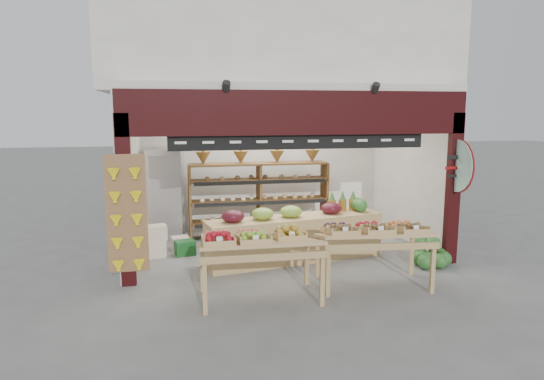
{
  "coord_description": "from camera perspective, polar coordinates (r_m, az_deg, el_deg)",
  "views": [
    {
      "loc": [
        -2.04,
        -8.56,
        2.68
      ],
      "look_at": [
        -0.3,
        -0.2,
        1.28
      ],
      "focal_mm": 32.0,
      "sensor_mm": 36.0,
      "label": 1
    }
  ],
  "objects": [
    {
      "name": "ground",
      "position": [
        9.2,
        1.59,
        -7.63
      ],
      "size": [
        60.0,
        60.0,
        0.0
      ],
      "primitive_type": "plane",
      "color": "slate",
      "rests_on": "ground"
    },
    {
      "name": "shop_structure",
      "position": [
        10.45,
        -0.43,
        16.12
      ],
      "size": [
        6.36,
        5.12,
        5.4
      ],
      "color": "white",
      "rests_on": "ground"
    },
    {
      "name": "cardboard_stack",
      "position": [
        9.35,
        -12.18,
        -6.17
      ],
      "size": [
        0.98,
        0.75,
        0.6
      ],
      "color": "silver",
      "rests_on": "ground"
    },
    {
      "name": "display_table_left",
      "position": [
        6.92,
        -2.46,
        -6.06
      ],
      "size": [
        1.75,
        1.01,
        1.09
      ],
      "color": "tan",
      "rests_on": "ground"
    },
    {
      "name": "banana_board",
      "position": [
        7.59,
        -16.73,
        -3.0
      ],
      "size": [
        0.6,
        0.15,
        1.8
      ],
      "color": "olive",
      "rests_on": "ground"
    },
    {
      "name": "mid_counter",
      "position": [
        8.76,
        2.7,
        -5.49
      ],
      "size": [
        3.3,
        1.18,
        1.03
      ],
      "color": "tan",
      "rests_on": "ground"
    },
    {
      "name": "gift_sign",
      "position": [
        8.88,
        21.0,
        2.67
      ],
      "size": [
        0.04,
        0.93,
        0.92
      ],
      "color": "#A7D2BE",
      "rests_on": "ground"
    },
    {
      "name": "display_table_right",
      "position": [
        7.6,
        11.86,
        -4.87
      ],
      "size": [
        1.79,
        1.13,
        1.07
      ],
      "color": "tan",
      "rests_on": "ground"
    },
    {
      "name": "back_shelving",
      "position": [
        10.37,
        -1.54,
        0.61
      ],
      "size": [
        2.99,
        0.49,
        1.85
      ],
      "color": "brown",
      "rests_on": "ground"
    },
    {
      "name": "refrigerator",
      "position": [
        10.48,
        -12.39,
        -0.41
      ],
      "size": [
        0.81,
        0.81,
        1.9
      ],
      "primitive_type": "cube",
      "rotation": [
        0.0,
        0.0,
        -0.11
      ],
      "color": "silver",
      "rests_on": "ground"
    },
    {
      "name": "watermelon_pile",
      "position": [
        9.01,
        18.16,
        -7.26
      ],
      "size": [
        0.72,
        0.67,
        0.51
      ],
      "color": "#1B531F",
      "rests_on": "ground"
    }
  ]
}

